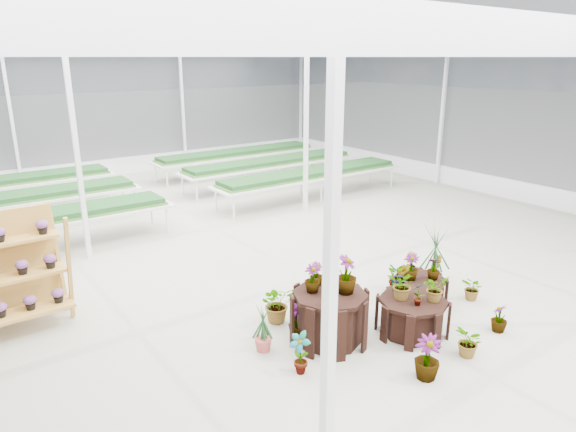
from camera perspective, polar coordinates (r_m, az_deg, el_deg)
ground_plane at (r=9.94m, az=2.47°, el=-7.73°), size 24.00×24.00×0.00m
greenhouse_shell at (r=9.22m, az=2.65°, el=5.04°), size 18.00×24.00×4.50m
steel_frame at (r=9.22m, az=2.65°, el=5.04°), size 18.00×24.00×4.50m
nursery_benches at (r=15.76m, az=-14.04°, el=2.87°), size 16.00×7.00×0.84m
plinth_tall at (r=8.00m, az=4.62°, el=-11.13°), size 1.52×1.52×0.80m
plinth_mid at (r=8.46m, az=13.62°, el=-10.79°), size 1.24×1.24×0.58m
plinth_low at (r=9.59m, az=14.34°, el=-7.87°), size 1.01×1.01×0.43m
shelf_rack at (r=9.21m, az=-28.70°, el=-5.71°), size 1.78×0.95×1.87m
nursery_plants at (r=8.58m, az=9.80°, el=-8.43°), size 4.46×3.13×1.39m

